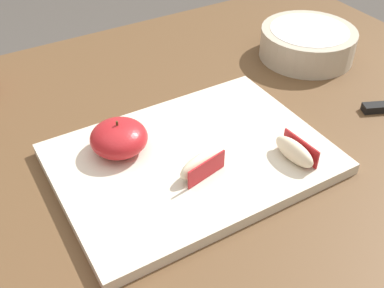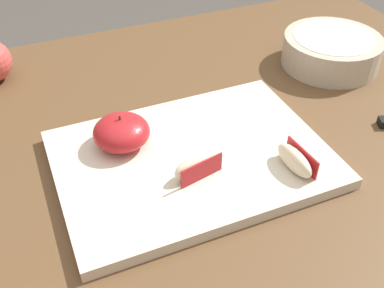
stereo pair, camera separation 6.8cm
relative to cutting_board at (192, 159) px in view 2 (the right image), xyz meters
The scene contains 6 objects.
dining_table 0.13m from the cutting_board, 55.96° to the left, with size 1.24×0.90×0.78m.
cutting_board is the anchor object (origin of this frame).
apple_half_skin_up 0.12m from the cutting_board, 144.52° to the left, with size 0.09×0.09×0.05m.
apple_wedge_right 0.05m from the cutting_board, 104.15° to the right, with size 0.08×0.04×0.03m.
apple_wedge_front 0.15m from the cutting_board, 35.01° to the right, with size 0.03×0.08×0.03m.
ceramic_fruit_bowl 0.41m from the cutting_board, 24.40° to the left, with size 0.19×0.19×0.06m.
Camera 2 is at (-0.24, -0.54, 1.25)m, focal length 43.06 mm.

